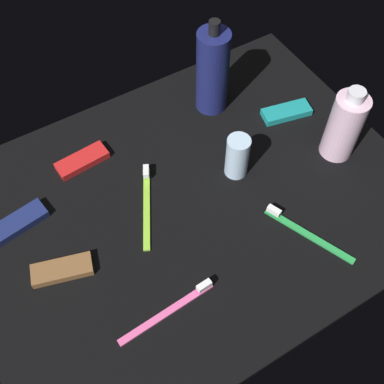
{
  "coord_description": "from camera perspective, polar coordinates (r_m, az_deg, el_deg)",
  "views": [
    {
      "loc": [
        -25.74,
        -42.85,
        77.7
      ],
      "look_at": [
        0.0,
        0.0,
        3.0
      ],
      "focal_mm": 45.56,
      "sensor_mm": 36.0,
      "label": 1
    }
  ],
  "objects": [
    {
      "name": "ground_plane",
      "position": [
        0.93,
        -0.0,
        -1.23
      ],
      "size": [
        84.0,
        64.0,
        1.2
      ],
      "primitive_type": "cube",
      "color": "black"
    },
    {
      "name": "lotion_bottle",
      "position": [
        1.01,
        2.41,
        13.93
      ],
      "size": [
        6.69,
        6.69,
        21.46
      ],
      "color": "navy",
      "rests_on": "ground_plane"
    },
    {
      "name": "bodywash_bottle",
      "position": [
        0.98,
        17.41,
        7.41
      ],
      "size": [
        6.51,
        6.51,
        16.6
      ],
      "color": "silver",
      "rests_on": "ground_plane"
    },
    {
      "name": "deodorant_stick",
      "position": [
        0.93,
        5.32,
        4.17
      ],
      "size": [
        4.48,
        4.48,
        9.34
      ],
      "primitive_type": "cylinder",
      "color": "silver",
      "rests_on": "ground_plane"
    },
    {
      "name": "toothbrush_lime",
      "position": [
        0.92,
        -5.35,
        -1.11
      ],
      "size": [
        9.49,
        16.46,
        2.1
      ],
      "color": "#8CD133",
      "rests_on": "ground_plane"
    },
    {
      "name": "toothbrush_green",
      "position": [
        0.91,
        12.94,
        -4.47
      ],
      "size": [
        8.07,
        17.06,
        2.1
      ],
      "color": "green",
      "rests_on": "ground_plane"
    },
    {
      "name": "toothbrush_pink",
      "position": [
        0.82,
        -2.32,
        -13.44
      ],
      "size": [
        18.04,
        2.23,
        2.1
      ],
      "color": "#E55999",
      "rests_on": "ground_plane"
    },
    {
      "name": "snack_bar_navy",
      "position": [
        0.95,
        -19.6,
        -3.35
      ],
      "size": [
        10.89,
        5.55,
        1.5
      ],
      "primitive_type": "cube",
      "rotation": [
        0.0,
        0.0,
        0.15
      ],
      "color": "navy",
      "rests_on": "ground_plane"
    },
    {
      "name": "snack_bar_red",
      "position": [
        0.99,
        -12.73,
        3.61
      ],
      "size": [
        10.69,
        4.81,
        1.5
      ],
      "primitive_type": "cube",
      "rotation": [
        0.0,
        0.0,
        0.08
      ],
      "color": "red",
      "rests_on": "ground_plane"
    },
    {
      "name": "snack_bar_brown",
      "position": [
        0.88,
        -14.96,
        -8.78
      ],
      "size": [
        11.11,
        6.77,
        1.5
      ],
      "primitive_type": "cube",
      "rotation": [
        0.0,
        0.0,
        -0.29
      ],
      "color": "brown",
      "rests_on": "ground_plane"
    },
    {
      "name": "snack_bar_teal",
      "position": [
        1.07,
        10.98,
        9.17
      ],
      "size": [
        11.02,
        6.16,
        1.5
      ],
      "primitive_type": "cube",
      "rotation": [
        0.0,
        0.0,
        -0.22
      ],
      "color": "teal",
      "rests_on": "ground_plane"
    }
  ]
}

